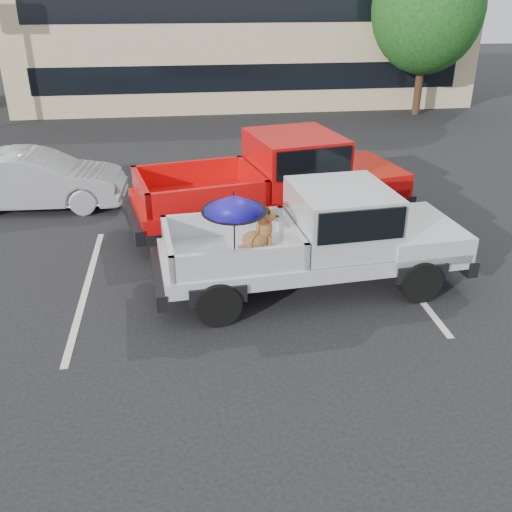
{
  "coord_description": "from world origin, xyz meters",
  "views": [
    {
      "loc": [
        -1.1,
        -7.64,
        5.13
      ],
      "look_at": [
        -0.05,
        0.25,
        1.3
      ],
      "focal_mm": 40.0,
      "sensor_mm": 36.0,
      "label": 1
    }
  ],
  "objects_px": {
    "tree_right": "(428,8)",
    "silver_pickup": "(327,233)",
    "silver_sedan": "(35,180)",
    "red_pickup": "(287,177)"
  },
  "relations": [
    {
      "from": "silver_pickup",
      "to": "red_pickup",
      "type": "xyz_separation_m",
      "value": [
        -0.19,
        3.04,
        0.1
      ]
    },
    {
      "from": "tree_right",
      "to": "silver_sedan",
      "type": "height_order",
      "value": "tree_right"
    },
    {
      "from": "tree_right",
      "to": "red_pickup",
      "type": "bearing_deg",
      "value": -124.21
    },
    {
      "from": "red_pickup",
      "to": "silver_sedan",
      "type": "xyz_separation_m",
      "value": [
        -5.96,
        1.92,
        -0.44
      ]
    },
    {
      "from": "red_pickup",
      "to": "silver_sedan",
      "type": "bearing_deg",
      "value": 150.95
    },
    {
      "from": "silver_pickup",
      "to": "silver_sedan",
      "type": "height_order",
      "value": "silver_pickup"
    },
    {
      "from": "red_pickup",
      "to": "silver_sedan",
      "type": "distance_m",
      "value": 6.28
    },
    {
      "from": "tree_right",
      "to": "silver_pickup",
      "type": "height_order",
      "value": "tree_right"
    },
    {
      "from": "tree_right",
      "to": "silver_pickup",
      "type": "distance_m",
      "value": 16.62
    },
    {
      "from": "red_pickup",
      "to": "silver_sedan",
      "type": "height_order",
      "value": "red_pickup"
    }
  ]
}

